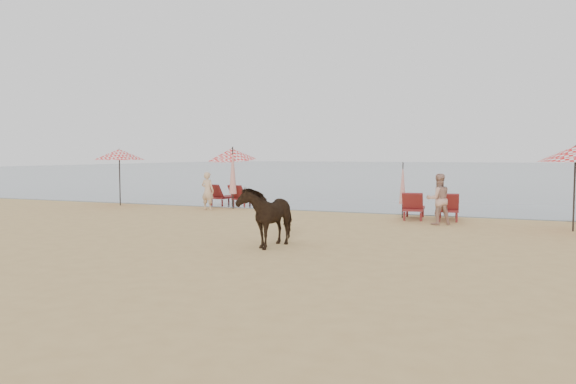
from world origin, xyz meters
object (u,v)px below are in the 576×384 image
Objects in this scene: umbrella_open_left_a at (119,155)px; umbrella_open_right at (576,154)px; beachgoer_left at (208,191)px; umbrella_closed_right at (403,184)px; lounger_cluster_left at (233,196)px; umbrella_open_left_b at (232,154)px; lounger_cluster_right at (431,207)px; beachgoer_right_a at (438,199)px; umbrella_closed_left at (233,171)px; cow at (268,216)px.

umbrella_open_left_a is 17.85m from umbrella_open_right.
umbrella_closed_right is at bearing -174.82° from beachgoer_left.
lounger_cluster_left is 1.81m from umbrella_open_left_b.
beachgoer_right_a is at bearing -76.93° from lounger_cluster_right.
umbrella_closed_left reaches higher than umbrella_open_left_a.
beachgoer_left is (-0.22, -1.78, 0.32)m from lounger_cluster_left.
beachgoer_right_a is (9.30, -1.38, 0.05)m from beachgoer_left.
umbrella_closed_left is (0.54, -1.04, 1.13)m from lounger_cluster_left.
cow reaches higher than lounger_cluster_left.
beachgoer_right_a reaches higher than cow.
lounger_cluster_left is 10.72m from cow.
lounger_cluster_left is at bearing 126.93° from cow.
lounger_cluster_right is at bearing -6.67° from lounger_cluster_left.
umbrella_open_left_b is at bearing 168.91° from umbrella_closed_right.
cow is (10.56, -7.53, -1.50)m from umbrella_open_left_a.
lounger_cluster_left is 9.62m from beachgoer_right_a.
umbrella_closed_right is at bearing -3.77° from umbrella_open_left_b.
umbrella_open_left_a is 5.42m from umbrella_closed_left.
umbrella_closed_right is (-1.04, 0.41, 0.76)m from lounger_cluster_right.
lounger_cluster_left is at bearing 160.91° from lounger_cluster_right.
umbrella_closed_right is 2.16m from beachgoer_right_a.
umbrella_open_left_b is (0.02, -0.11, 1.81)m from lounger_cluster_left.
umbrella_open_right is 1.42× the size of cow.
lounger_cluster_right is 0.80× the size of umbrella_open_left_a.
cow is at bearing -50.04° from umbrella_open_left_b.
cow is 9.40m from beachgoer_left.
umbrella_closed_left is at bearing -41.45° from beachgoer_right_a.
beachgoer_right_a is (9.08, -3.17, 0.37)m from lounger_cluster_left.
umbrella_open_left_a is 1.41× the size of cow.
lounger_cluster_right is 4.80m from umbrella_open_right.
lounger_cluster_left is 1.22× the size of beachgoer_right_a.
lounger_cluster_left is at bearing 106.32° from umbrella_open_left_b.
umbrella_open_left_a is (-13.49, 0.49, 1.79)m from lounger_cluster_right.
umbrella_closed_right reaches higher than lounger_cluster_right.
lounger_cluster_right is 1.22× the size of beachgoer_right_a.
beachgoer_right_a is (1.44, -1.56, -0.40)m from umbrella_closed_right.
beachgoer_right_a is at bearing -12.83° from lounger_cluster_left.
umbrella_open_left_b is at bearing 119.48° from umbrella_closed_left.
lounger_cluster_left is 0.80× the size of umbrella_open_left_a.
umbrella_closed_right is 7.70m from cow.
lounger_cluster_left is 1.63m from umbrella_closed_left.
cow is (5.74, -9.05, 0.30)m from lounger_cluster_left.
umbrella_closed_left is at bearing 167.16° from lounger_cluster_right.
lounger_cluster_right is at bearing -177.61° from beachgoer_left.
umbrella_closed_left is 1.56× the size of beachgoer_right_a.
umbrella_open_left_a reaches higher than lounger_cluster_left.
beachgoer_right_a is (13.89, -1.64, -1.42)m from umbrella_open_left_a.
lounger_cluster_left is 1.30× the size of beachgoer_left.
cow is at bearing -57.00° from umbrella_closed_left.
umbrella_closed_left is (-12.40, 2.22, -0.69)m from umbrella_open_right.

